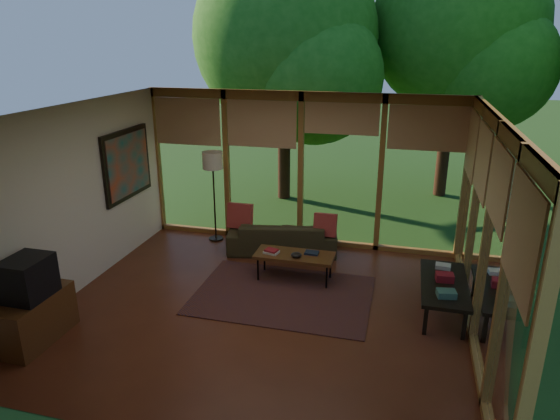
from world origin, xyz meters
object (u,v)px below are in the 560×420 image
(coffee_table, at_px, (294,256))
(sofa, at_px, (282,237))
(side_console, at_px, (444,285))
(media_cabinet, at_px, (34,318))
(television, at_px, (28,278))
(floor_lamp, at_px, (213,165))

(coffee_table, bearing_deg, sofa, 113.91)
(coffee_table, distance_m, side_console, 2.20)
(media_cabinet, xyz_separation_m, television, (0.02, 0.00, 0.55))
(television, distance_m, coffee_table, 3.63)
(side_console, bearing_deg, coffee_table, 167.99)
(media_cabinet, height_order, floor_lamp, floor_lamp)
(floor_lamp, relative_size, side_console, 1.18)
(television, relative_size, side_console, 0.39)
(television, height_order, side_console, television)
(coffee_table, bearing_deg, media_cabinet, -138.64)
(coffee_table, height_order, side_console, side_console)
(sofa, relative_size, floor_lamp, 1.13)
(sofa, height_order, media_cabinet, media_cabinet)
(media_cabinet, bearing_deg, side_console, 21.63)
(sofa, bearing_deg, television, 45.30)
(side_console, bearing_deg, media_cabinet, -158.37)
(television, xyz_separation_m, coffee_table, (2.69, 2.39, -0.46))
(side_console, bearing_deg, television, -158.29)
(side_console, bearing_deg, floor_lamp, 156.89)
(sofa, relative_size, television, 3.40)
(television, bearing_deg, floor_lamp, 75.64)
(coffee_table, bearing_deg, side_console, -12.01)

